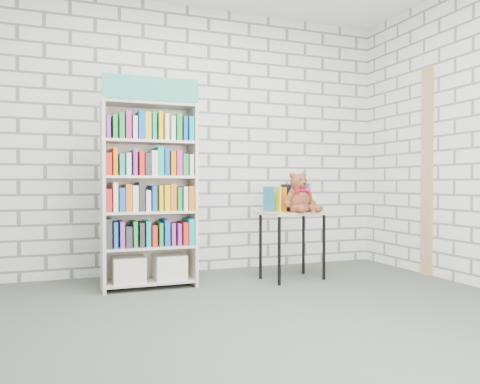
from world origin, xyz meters
name	(u,v)px	position (x,y,z in m)	size (l,w,h in m)	color
ground	(262,324)	(0.00, 0.00, 0.00)	(4.50, 4.50, 0.00)	#424B3F
room_shell	(262,53)	(0.00, 0.00, 1.78)	(4.52, 4.02, 2.81)	silver
bookshelf	(149,193)	(-0.52, 1.36, 0.84)	(0.82, 0.32, 1.85)	beige
display_table	(292,221)	(0.84, 1.23, 0.57)	(0.67, 0.51, 0.66)	tan
table_books	(286,198)	(0.83, 1.33, 0.79)	(0.45, 0.25, 0.25)	teal
teddy_bear	(300,196)	(0.88, 1.14, 0.81)	(0.35, 0.33, 0.38)	brown
door_trim	(427,172)	(2.23, 0.95, 1.05)	(0.05, 0.12, 2.10)	tan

